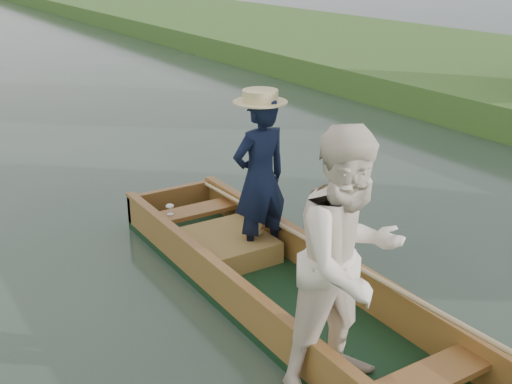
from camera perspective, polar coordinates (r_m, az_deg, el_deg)
ground at (r=5.84m, az=3.18°, el=-10.54°), size 120.00×120.00×0.00m
trees_far at (r=7.68m, az=-1.75°, el=15.58°), size 21.03×4.76×4.21m
punt at (r=5.24m, az=4.18°, el=-5.58°), size 1.37×5.00×2.01m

